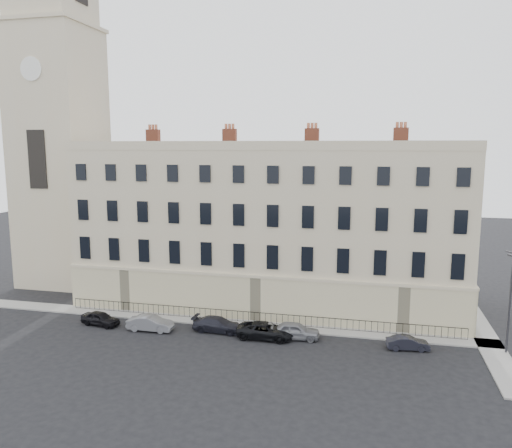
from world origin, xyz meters
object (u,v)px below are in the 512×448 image
(car_c, at_px, (218,324))
(car_d, at_px, (266,331))
(car_a, at_px, (100,318))
(streetlamp, at_px, (510,297))
(car_e, at_px, (295,331))
(car_f, at_px, (408,343))
(car_b, at_px, (150,323))

(car_c, bearing_deg, car_d, -95.66)
(car_a, relative_size, streetlamp, 0.44)
(car_e, relative_size, streetlamp, 0.50)
(streetlamp, bearing_deg, car_f, 163.77)
(streetlamp, bearing_deg, car_c, 158.66)
(car_b, xyz_separation_m, streetlamp, (27.93, 1.52, 3.76))
(car_f, bearing_deg, car_b, 84.12)
(car_a, height_order, car_c, car_c)
(car_a, xyz_separation_m, car_c, (10.36, 0.85, 0.02))
(car_d, relative_size, car_e, 1.17)
(car_a, distance_m, car_e, 16.93)
(car_a, height_order, car_f, car_a)
(car_a, xyz_separation_m, car_b, (4.77, -0.20, 0.04))
(car_a, height_order, car_e, car_e)
(car_a, xyz_separation_m, streetlamp, (32.70, 1.32, 3.80))
(car_e, bearing_deg, car_b, 91.01)
(car_b, distance_m, car_e, 12.19)
(car_c, xyz_separation_m, car_d, (4.21, -0.54, 0.03))
(car_a, bearing_deg, car_d, -78.79)
(car_a, bearing_deg, car_e, -77.37)
(car_b, height_order, car_f, car_b)
(car_a, relative_size, car_b, 0.90)
(car_c, bearing_deg, car_a, 96.30)
(car_b, height_order, car_d, car_d)
(car_b, relative_size, car_d, 0.84)
(car_e, xyz_separation_m, car_f, (8.70, -0.25, -0.15))
(car_b, distance_m, car_c, 5.69)
(car_a, height_order, car_b, car_b)
(car_b, bearing_deg, car_e, -87.55)
(car_c, height_order, car_d, car_d)
(car_e, height_order, streetlamp, streetlamp)
(car_b, bearing_deg, car_f, -90.17)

